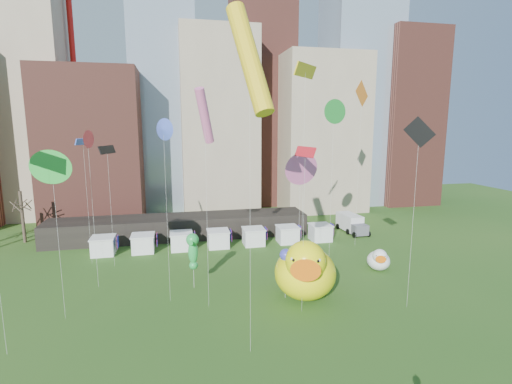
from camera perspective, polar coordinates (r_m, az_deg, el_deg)
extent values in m
cube|color=gray|center=(81.37, -30.97, 11.55)|extent=(14.00, 12.00, 42.00)
cube|color=brown|center=(72.53, -22.87, 6.21)|extent=(16.00, 14.00, 26.00)
cube|color=#8C9EB2|center=(79.96, -13.63, 17.40)|extent=(12.00, 12.00, 55.00)
cube|color=gray|center=(75.71, -5.67, 10.08)|extent=(14.00, 14.00, 34.00)
cube|color=brown|center=(85.11, 0.83, 21.62)|extent=(12.00, 12.00, 68.00)
cube|color=gray|center=(78.65, 9.33, 8.53)|extent=(16.00, 14.00, 30.00)
cube|color=#8C9EB2|center=(86.67, 14.87, 14.41)|extent=(14.00, 12.00, 48.00)
cube|color=brown|center=(89.60, 21.08, 10.08)|extent=(12.00, 12.00, 36.00)
cylinder|color=red|center=(83.84, -25.97, 23.68)|extent=(1.00, 1.00, 76.00)
cylinder|color=red|center=(89.06, 12.16, 23.53)|extent=(1.00, 1.00, 76.00)
cube|color=black|center=(59.16, -11.14, -5.07)|extent=(38.00, 6.00, 3.20)
cube|color=white|center=(54.33, -21.68, -7.50)|extent=(2.80, 2.80, 2.20)
cube|color=red|center=(53.90, -19.82, -6.96)|extent=(0.08, 1.40, 1.60)
cube|color=white|center=(53.70, -16.37, -7.39)|extent=(2.80, 2.80, 2.20)
cube|color=red|center=(53.44, -14.46, -6.82)|extent=(0.08, 1.40, 1.60)
cube|color=white|center=(53.53, -10.99, -7.22)|extent=(2.80, 2.80, 2.20)
cube|color=red|center=(53.44, -9.07, -6.63)|extent=(0.08, 1.40, 1.60)
cube|color=white|center=(53.82, -5.62, -6.99)|extent=(2.80, 2.80, 2.20)
cube|color=red|center=(53.90, -3.72, -6.38)|extent=(0.08, 1.40, 1.60)
cube|color=white|center=(54.58, -0.37, -6.70)|extent=(2.80, 2.80, 2.20)
cube|color=red|center=(54.82, 1.48, -6.08)|extent=(0.08, 1.40, 1.60)
cube|color=white|center=(55.78, 4.70, -6.37)|extent=(2.80, 2.80, 2.20)
cube|color=red|center=(56.17, 6.47, -5.75)|extent=(0.08, 1.40, 1.60)
cube|color=white|center=(57.38, 9.51, -6.00)|extent=(2.80, 2.80, 2.20)
cube|color=red|center=(57.92, 11.18, -5.39)|extent=(0.08, 1.40, 1.60)
cylinder|color=#382B21|center=(64.24, -31.29, -3.19)|extent=(0.44, 0.44, 7.50)
ellipsoid|color=#FFF70D|center=(38.64, 7.29, -11.75)|extent=(8.00, 8.64, 4.96)
ellipsoid|color=#FFF70D|center=(41.25, 7.29, -10.52)|extent=(1.97, 1.75, 2.01)
sphere|color=#FFF70D|center=(35.86, 7.36, -10.09)|extent=(4.75, 4.75, 3.73)
cone|color=orange|center=(34.42, 7.35, -11.18)|extent=(2.49, 2.26, 2.05)
sphere|color=white|center=(34.74, 5.66, -9.86)|extent=(0.67, 0.67, 0.67)
sphere|color=white|center=(34.76, 9.09, -9.93)|extent=(0.67, 0.67, 0.67)
sphere|color=black|center=(34.44, 5.64, -10.03)|extent=(0.34, 0.34, 0.34)
sphere|color=black|center=(34.46, 9.10, -10.10)|extent=(0.34, 0.34, 0.34)
ellipsoid|color=white|center=(47.73, 17.69, -9.66)|extent=(3.63, 3.87, 2.17)
ellipsoid|color=white|center=(48.88, 17.52, -9.26)|extent=(0.88, 0.80, 0.88)
sphere|color=white|center=(46.54, 17.88, -9.04)|extent=(2.14, 2.14, 1.63)
cone|color=orange|center=(45.91, 17.98, -9.39)|extent=(1.11, 1.03, 0.90)
sphere|color=white|center=(46.00, 17.40, -8.96)|extent=(0.29, 0.29, 0.29)
sphere|color=white|center=(46.11, 18.52, -8.97)|extent=(0.29, 0.29, 0.29)
sphere|color=black|center=(45.87, 17.42, -9.01)|extent=(0.15, 0.15, 0.15)
sphere|color=black|center=(45.98, 18.54, -9.03)|extent=(0.15, 0.15, 0.15)
cylinder|color=silver|center=(40.98, -9.23, -11.32)|extent=(0.03, 0.03, 3.88)
ellipsoid|color=green|center=(40.32, -9.31, -8.76)|extent=(1.14, 1.01, 2.52)
sphere|color=green|center=(39.77, -9.35, -6.98)|extent=(1.53, 1.53, 1.29)
cone|color=green|center=(39.24, -9.31, -7.31)|extent=(0.61, 0.88, 0.45)
sphere|color=green|center=(40.85, -9.26, -10.66)|extent=(0.90, 0.90, 0.90)
cylinder|color=silver|center=(38.48, 4.38, -13.22)|extent=(0.03, 0.03, 3.18)
ellipsoid|color=#3C3CB4|center=(37.89, 4.41, -11.00)|extent=(1.08, 0.97, 2.34)
sphere|color=#3C3CB4|center=(37.33, 4.50, -9.28)|extent=(1.47, 1.47, 1.19)
cone|color=#3C3CB4|center=(36.86, 4.74, -9.63)|extent=(0.60, 0.83, 0.42)
sphere|color=#3C3CB4|center=(38.43, 4.36, -12.85)|extent=(0.84, 0.84, 0.84)
cube|color=silver|center=(63.18, 13.69, -4.29)|extent=(2.62, 5.00, 2.43)
cube|color=#595960|center=(60.70, 15.10, -5.41)|extent=(2.34, 1.88, 1.56)
cylinder|color=black|center=(61.39, 13.45, -5.73)|extent=(0.30, 0.89, 0.88)
cylinder|color=black|center=(62.58, 15.41, -5.52)|extent=(0.30, 0.89, 0.88)
cylinder|color=black|center=(64.20, 12.02, -4.99)|extent=(0.30, 0.89, 0.88)
cylinder|color=black|center=(65.34, 13.92, -4.80)|extent=(0.30, 0.89, 0.88)
cylinder|color=silver|center=(42.35, -22.97, -3.20)|extent=(0.02, 0.02, 15.33)
cone|color=red|center=(41.41, -23.69, 7.20)|extent=(0.54, 1.78, 1.76)
cylinder|color=silver|center=(34.76, -7.29, -3.43)|extent=(0.02, 0.02, 17.44)
cylinder|color=pink|center=(33.85, -7.62, 11.09)|extent=(2.02, 2.87, 4.79)
cylinder|color=silver|center=(37.29, 22.21, -4.25)|extent=(0.02, 0.02, 16.08)
cube|color=black|center=(36.28, 23.04, 8.17)|extent=(1.85, 2.02, 2.71)
cylinder|color=silver|center=(42.18, 11.05, -0.74)|extent=(0.02, 0.02, 18.06)
cone|color=green|center=(41.51, 11.47, 11.60)|extent=(2.32, 1.60, 2.54)
cylinder|color=silver|center=(26.99, -0.89, -3.41)|extent=(0.02, 0.02, 20.93)
cylinder|color=yellow|center=(26.61, -0.95, 19.10)|extent=(3.06, 4.57, 7.57)
cylinder|color=silver|center=(49.96, -23.68, -1.66)|extent=(0.02, 0.02, 14.80)
cube|color=blue|center=(49.13, -24.28, 6.83)|extent=(1.37, 2.39, 0.76)
cylinder|color=silver|center=(53.94, 14.90, 2.84)|extent=(0.02, 0.02, 20.73)
cube|color=orange|center=(53.73, 15.41, 13.87)|extent=(2.83, 1.99, 3.43)
cylinder|color=silver|center=(34.25, 7.03, -6.22)|extent=(0.02, 0.02, 14.44)
cube|color=red|center=(33.00, 7.30, 5.92)|extent=(1.01, 2.89, 0.88)
cylinder|color=silver|center=(37.23, 6.38, -6.28)|extent=(0.02, 0.02, 12.70)
cone|color=pink|center=(35.99, 6.57, 3.48)|extent=(2.78, 1.83, 3.00)
cylinder|color=silver|center=(47.94, -20.69, -2.46)|extent=(0.02, 0.02, 13.92)
cube|color=black|center=(47.02, -21.21, 5.86)|extent=(1.54, 2.98, 0.93)
cylinder|color=silver|center=(36.79, -27.18, -7.03)|extent=(0.02, 0.02, 13.32)
cone|color=green|center=(35.56, -28.03, 3.32)|extent=(2.67, 1.54, 2.80)
cylinder|color=silver|center=(38.30, 6.97, 1.09)|extent=(0.02, 0.02, 21.73)
cube|color=yellow|center=(38.19, 7.33, 17.42)|extent=(3.20, 3.33, 1.24)
cylinder|color=silver|center=(36.75, -13.05, -3.79)|extent=(0.02, 0.02, 16.30)
cone|color=blue|center=(35.75, -13.56, 9.01)|extent=(1.21, 1.83, 1.97)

